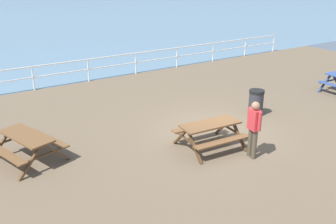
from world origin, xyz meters
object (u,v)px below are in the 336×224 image
(litter_bin, at_px, (256,103))
(visitor, at_px, (254,126))
(picnic_table_near_left, at_px, (27,141))
(picnic_table_near_right, at_px, (210,129))

(litter_bin, bearing_deg, visitor, -137.50)
(picnic_table_near_left, height_order, litter_bin, litter_bin)
(picnic_table_near_left, height_order, visitor, visitor)
(visitor, height_order, litter_bin, visitor)
(picnic_table_near_left, relative_size, visitor, 1.30)
(visitor, bearing_deg, litter_bin, 50.58)
(picnic_table_near_right, bearing_deg, visitor, -57.24)
(visitor, bearing_deg, picnic_table_near_left, 156.78)
(picnic_table_near_right, xyz_separation_m, litter_bin, (3.08, 1.14, -0.10))
(visitor, xyz_separation_m, litter_bin, (2.47, 2.27, -0.47))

